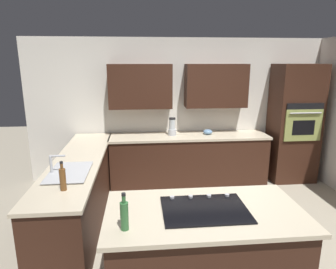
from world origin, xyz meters
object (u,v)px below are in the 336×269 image
(oil_bottle, at_px, (124,215))
(sink_unit, at_px, (68,172))
(cooktop, at_px, (205,209))
(blender, at_px, (172,128))
(mixing_bowl, at_px, (208,132))
(dish_soap_bottle, at_px, (63,179))
(wall_oven, at_px, (294,124))

(oil_bottle, bearing_deg, sink_unit, -60.58)
(cooktop, relative_size, blender, 2.40)
(mixing_bowl, height_order, dish_soap_bottle, dish_soap_bottle)
(blender, bearing_deg, cooktop, 89.82)
(blender, bearing_deg, wall_oven, 178.90)
(sink_unit, bearing_deg, wall_oven, -155.38)
(wall_oven, distance_m, cooktop, 3.53)
(wall_oven, xyz_separation_m, dish_soap_bottle, (3.62, 2.17, -0.05))
(wall_oven, xyz_separation_m, oil_bottle, (2.96, 2.96, -0.05))
(mixing_bowl, bearing_deg, dish_soap_bottle, 47.56)
(cooktop, height_order, blender, blender)
(wall_oven, bearing_deg, sink_unit, 24.62)
(mixing_bowl, bearing_deg, cooktop, 76.56)
(wall_oven, height_order, mixing_bowl, wall_oven)
(sink_unit, distance_m, cooktop, 1.75)
(wall_oven, height_order, blender, wall_oven)
(mixing_bowl, bearing_deg, wall_oven, 178.45)
(wall_oven, height_order, cooktop, wall_oven)
(cooktop, bearing_deg, wall_oven, -129.79)
(wall_oven, xyz_separation_m, blender, (2.25, -0.04, -0.04))
(blender, relative_size, dish_soap_bottle, 1.01)
(dish_soap_bottle, bearing_deg, mixing_bowl, -132.44)
(cooktop, bearing_deg, sink_unit, -35.86)
(wall_oven, distance_m, oil_bottle, 4.19)
(dish_soap_bottle, bearing_deg, sink_unit, -83.05)
(sink_unit, distance_m, mixing_bowl, 2.70)
(wall_oven, relative_size, mixing_bowl, 12.96)
(blender, distance_m, mixing_bowl, 0.66)
(cooktop, height_order, mixing_bowl, mixing_bowl)
(dish_soap_bottle, bearing_deg, wall_oven, -149.11)
(sink_unit, distance_m, dish_soap_bottle, 0.50)
(blender, xyz_separation_m, mixing_bowl, (-0.65, -0.00, -0.09))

